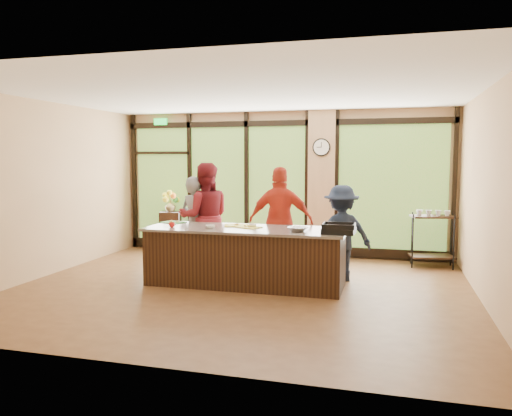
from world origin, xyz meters
The scene contains 25 objects.
floor centered at (0.00, 0.00, 0.00)m, with size 7.00×7.00×0.00m, color #56361E.
ceiling centered at (0.00, 0.00, 3.00)m, with size 7.00×7.00×0.00m, color white.
back_wall centered at (0.00, 3.00, 1.50)m, with size 7.00×7.00×0.00m, color tan.
left_wall centered at (-3.50, 0.00, 1.50)m, with size 6.00×6.00×0.00m, color tan.
right_wall centered at (3.50, 0.00, 1.50)m, with size 6.00×6.00×0.00m, color tan.
window_wall centered at (0.16, 2.95, 1.39)m, with size 6.90×0.12×3.00m.
island_base centered at (0.00, 0.30, 0.44)m, with size 3.10×1.00×0.88m, color black.
countertop centered at (0.00, 0.30, 0.90)m, with size 3.20×1.10×0.04m, color slate.
wall_clock centered at (0.85, 2.87, 2.25)m, with size 0.36×0.04×0.36m.
cook_left centered at (-1.18, 1.10, 0.85)m, with size 0.62×0.41×1.71m, color slate.
cook_midleft centered at (-1.00, 1.12, 0.97)m, with size 0.95×0.74×1.95m, color maroon.
cook_midright centered at (0.41, 1.04, 0.94)m, with size 1.10×0.46×1.89m, color #B8301C.
cook_right centered at (1.45, 1.00, 0.79)m, with size 1.03×0.59×1.59m, color #172033.
roasting_pan centered at (1.50, 0.08, 0.96)m, with size 0.47×0.36×0.08m, color black.
mixing_bowl centered at (0.88, 0.12, 0.96)m, with size 0.29×0.29×0.07m, color silver.
cutting_board_left centered at (-1.40, 0.63, 0.93)m, with size 0.38×0.29×0.01m, color green.
cutting_board_center centered at (-0.19, 0.53, 0.93)m, with size 0.45×0.34×0.01m, color yellow.
cutting_board_right centered at (0.04, 0.36, 0.93)m, with size 0.37×0.27×0.01m, color yellow.
prep_bowl_near centered at (-0.53, 0.13, 0.94)m, with size 0.15×0.15×0.05m, color white.
prep_bowl_mid centered at (0.08, 0.41, 0.94)m, with size 0.14×0.14×0.04m, color white.
prep_bowl_far centered at (0.01, 0.61, 0.93)m, with size 0.12×0.12×0.03m, color white.
red_ramekin centered at (-1.16, 0.06, 0.96)m, with size 0.10×0.10×0.08m, color red.
flower_stand centered at (-2.43, 2.75, 0.43)m, with size 0.43×0.43×0.86m, color black.
flower_vase centered at (-2.43, 2.75, 0.99)m, with size 0.24×0.24×0.25m, color olive.
bar_cart centered at (3.00, 2.49, 0.64)m, with size 0.86×0.60×1.07m.
Camera 1 is at (2.22, -7.25, 2.01)m, focal length 35.00 mm.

